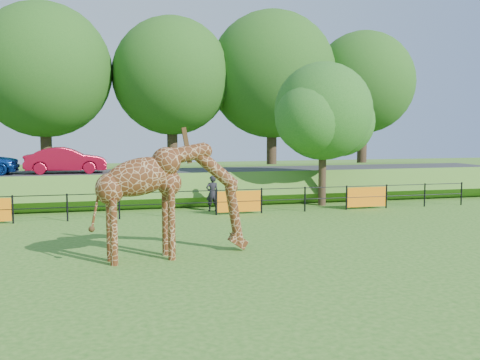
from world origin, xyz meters
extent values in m
plane|color=#2B6419|center=(0.00, 0.00, 0.00)|extent=(90.00, 90.00, 0.00)
cube|color=#2B6419|center=(0.00, 15.50, 0.65)|extent=(40.00, 9.00, 1.30)
cube|color=#2B2B2E|center=(0.00, 14.00, 1.36)|extent=(40.00, 5.00, 0.12)
imported|color=#A40B24|center=(-4.36, 14.19, 2.07)|extent=(3.96, 1.42, 1.30)
imported|color=black|center=(2.07, 9.17, 0.79)|extent=(0.60, 0.41, 1.59)
cylinder|color=#332017|center=(7.50, 9.60, 1.60)|extent=(0.36, 0.36, 3.20)
sphere|color=#1B5517|center=(7.50, 9.60, 4.46)|extent=(4.60, 4.60, 4.60)
sphere|color=#1B5517|center=(8.65, 10.29, 4.00)|extent=(3.45, 3.45, 3.45)
sphere|color=#1B5517|center=(6.58, 8.91, 4.12)|extent=(3.22, 3.22, 3.22)
cylinder|color=#332017|center=(-6.00, 22.00, 2.50)|extent=(0.70, 0.70, 5.00)
sphere|color=#154612|center=(-6.00, 22.00, 7.31)|extent=(8.40, 8.40, 8.40)
cylinder|color=#332017|center=(2.00, 22.00, 2.50)|extent=(0.70, 0.70, 5.00)
sphere|color=#154612|center=(2.00, 22.00, 7.14)|extent=(7.80, 7.80, 7.80)
cylinder|color=#332017|center=(9.00, 22.00, 2.50)|extent=(0.70, 0.70, 5.00)
sphere|color=#154612|center=(9.00, 22.00, 7.42)|extent=(8.80, 8.80, 8.80)
cylinder|color=#332017|center=(16.00, 22.00, 2.50)|extent=(0.70, 0.70, 5.00)
sphere|color=#154612|center=(16.00, 22.00, 7.04)|extent=(7.40, 7.40, 7.40)
camera|label=1|loc=(-2.68, -13.87, 3.61)|focal=40.00mm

